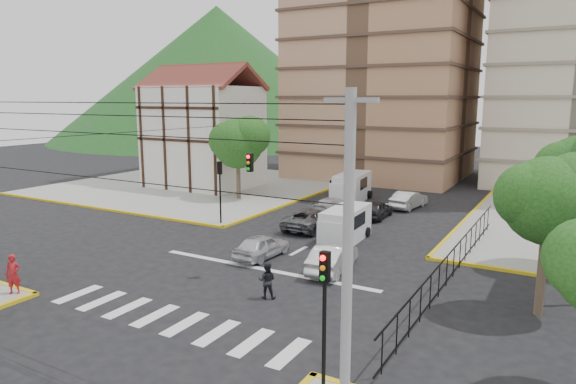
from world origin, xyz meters
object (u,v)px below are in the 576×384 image
Objects in this scene: traffic_light_se at (324,299)px; van_right_lane at (344,225)px; pedestrian_crosswalk at (267,281)px; traffic_light_nw at (220,182)px; pedestrian_sw_corner at (13,274)px; car_white_front_right at (333,258)px; van_left_lane at (351,188)px; car_silver_front_left at (262,246)px.

traffic_light_se reaches higher than van_right_lane.
traffic_light_nw is at bearing -66.31° from pedestrian_crosswalk.
car_white_front_right is at bearing 8.25° from pedestrian_sw_corner.
van_right_lane is at bearing -75.74° from van_left_lane.
pedestrian_crosswalk is at bearing 71.75° from car_white_front_right.
traffic_light_se is 2.66× the size of pedestrian_crosswalk.
van_left_lane is at bearing 111.20° from traffic_light_se.
traffic_light_nw is (-15.60, 15.60, 0.00)m from traffic_light_se.
pedestrian_crosswalk reaches higher than car_white_front_right.
car_silver_front_left is 2.39× the size of pedestrian_crosswalk.
car_silver_front_left is 2.17× the size of pedestrian_sw_corner.
van_left_lane is 17.55m from car_silver_front_left.
traffic_light_se is 1.00× the size of traffic_light_nw.
pedestrian_crosswalk is at bearing -83.27° from van_left_lane.
car_white_front_right is (11.04, -5.05, -2.39)m from traffic_light_nw.
car_white_front_right is 15.16m from pedestrian_sw_corner.
traffic_light_nw is at bearing 55.08° from pedestrian_sw_corner.
car_silver_front_left is at bearing -90.43° from van_left_lane.
van_right_lane is 6.03m from car_silver_front_left.
traffic_light_se and traffic_light_nw have the same top height.
van_right_lane is at bearing 24.64° from pedestrian_sw_corner.
pedestrian_sw_corner is at bearing 60.92° from car_silver_front_left.
car_white_front_right is at bearing 113.37° from traffic_light_se.
pedestrian_sw_corner is 1.10× the size of pedestrian_crosswalk.
van_left_lane reaches higher than pedestrian_sw_corner.
traffic_light_nw is at bearing -117.29° from van_left_lane.
pedestrian_sw_corner reaches higher than pedestrian_crosswalk.
van_left_lane is 28.28m from pedestrian_sw_corner.
traffic_light_nw is 1.11× the size of car_silver_front_left.
van_right_lane reaches higher than pedestrian_sw_corner.
car_white_front_right is (-4.56, 10.55, -2.39)m from traffic_light_se.
car_white_front_right is 4.93m from pedestrian_crosswalk.
traffic_light_nw is 9.55m from van_right_lane.
traffic_light_se is 1.00× the size of car_white_front_right.
van_right_lane is at bearing -78.83° from car_white_front_right.
pedestrian_sw_corner is at bearing -106.30° from van_left_lane.
pedestrian_crosswalk is (0.71, -10.30, -0.20)m from van_right_lane.
van_right_lane reaches higher than pedestrian_crosswalk.
traffic_light_se reaches higher than pedestrian_crosswalk.
van_left_lane is at bearing 69.37° from traffic_light_nw.
van_left_lane is at bearing -80.41° from car_silver_front_left.
traffic_light_se is 8.31m from pedestrian_crosswalk.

